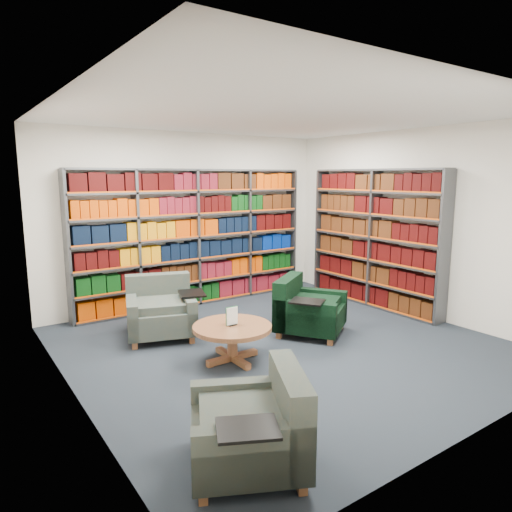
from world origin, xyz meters
TOP-DOWN VIEW (x-y plane):
  - room_shell at (0.00, 0.00)m, footprint 5.02×5.02m
  - bookshelf_back at (0.00, 2.34)m, footprint 4.00×0.28m
  - bookshelf_right at (2.34, 0.60)m, footprint 0.28×2.50m
  - chair_teal_left at (-1.12, 1.23)m, footprint 1.14×1.08m
  - chair_green_right at (0.52, 0.18)m, footprint 1.15×1.15m
  - chair_teal_front at (-1.67, -1.84)m, footprint 1.08×1.09m
  - coffee_table at (-0.80, -0.08)m, footprint 0.90×0.90m

SIDE VIEW (x-z plane):
  - chair_teal_front at x=-1.67m, z-range -0.07..0.66m
  - chair_green_right at x=0.52m, z-range -0.07..0.68m
  - chair_teal_left at x=-1.12m, z-range -0.08..0.71m
  - coffee_table at x=-0.80m, z-range 0.02..0.66m
  - bookshelf_back at x=0.00m, z-range 0.00..2.20m
  - bookshelf_right at x=2.34m, z-range 0.00..2.20m
  - room_shell at x=0.00m, z-range -0.01..2.81m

